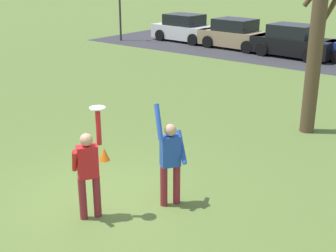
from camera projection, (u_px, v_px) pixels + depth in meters
ground_plane at (98, 200)px, 9.05m from camera, size 120.00×120.00×0.00m
person_catcher at (88, 169)px, 8.13m from camera, size 0.53×0.59×2.08m
person_defender at (170, 158)px, 8.59m from camera, size 0.62×0.66×2.04m
frisbee_disc at (97, 108)px, 7.82m from camera, size 0.28×0.28×0.02m
parked_car_white at (186, 29)px, 27.38m from camera, size 4.21×2.24×1.59m
parked_car_tan at (236, 35)px, 25.06m from camera, size 4.21×2.24×1.59m
parked_car_black at (294, 42)px, 22.79m from camera, size 4.21×2.24×1.59m
parking_strip at (330, 60)px, 22.27m from camera, size 27.71×6.40×0.01m
bare_tree_tall at (320, 13)px, 11.70m from camera, size 1.85×2.16×6.65m
field_cone_orange at (104, 154)px, 10.85m from camera, size 0.26×0.26×0.32m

